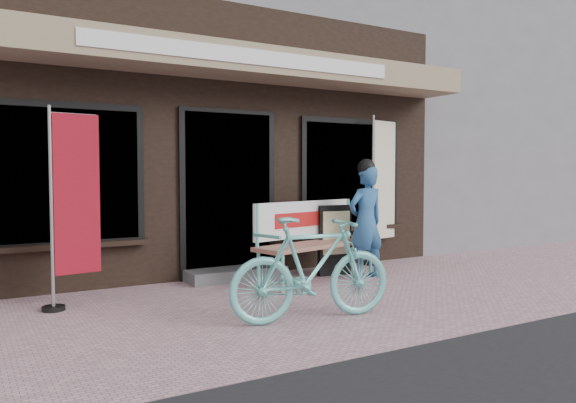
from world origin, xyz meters
TOP-DOWN VIEW (x-y plane):
  - ground at (0.00, 0.00)m, footprint 70.00×70.00m
  - storefront at (0.00, 4.96)m, footprint 7.00×6.77m
  - neighbor_right_near at (8.50, 5.50)m, footprint 10.00×7.00m
  - bench at (0.84, 1.25)m, footprint 1.92×0.91m
  - person at (1.52, 1.00)m, footprint 0.55×0.37m
  - bicycle at (-0.24, -0.42)m, footprint 1.67×0.67m
  - nobori_red at (-2.07, 1.22)m, footprint 0.60×0.25m
  - nobori_cream at (2.47, 1.82)m, footprint 0.66×0.29m
  - menu_stand at (1.27, 1.36)m, footprint 0.48×0.15m

SIDE VIEW (x-z plane):
  - ground at x=0.00m, z-range 0.00..0.00m
  - menu_stand at x=1.27m, z-range 0.01..0.95m
  - bicycle at x=-0.24m, z-range 0.00..0.97m
  - bench at x=0.84m, z-range 0.09..1.10m
  - person at x=1.52m, z-range -0.01..1.54m
  - nobori_red at x=-2.07m, z-range 0.03..2.07m
  - nobori_cream at x=2.47m, z-range 0.04..2.26m
  - neighbor_right_near at x=8.50m, z-range 0.00..5.60m
  - storefront at x=0.00m, z-range -0.01..5.99m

